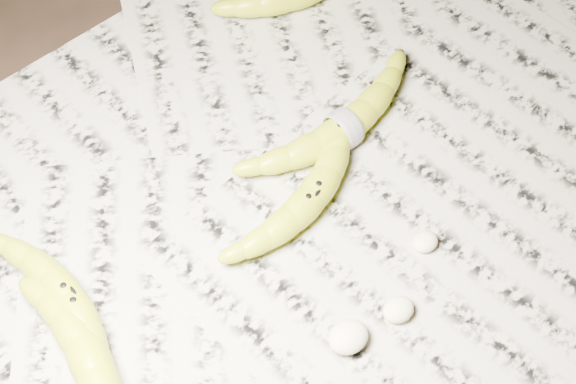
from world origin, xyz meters
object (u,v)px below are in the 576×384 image
banana_left_a (69,300)px  banana_center (311,195)px  banana_taped (344,127)px  banana_left_b (95,373)px

banana_left_a → banana_center: same height
banana_left_a → banana_taped: (0.32, 0.02, 0.00)m
banana_left_b → banana_center: banana_left_b is taller
banana_left_b → banana_taped: size_ratio=0.92×
banana_left_a → banana_taped: size_ratio=0.92×
banana_left_a → banana_center: size_ratio=1.04×
banana_left_a → banana_taped: banana_taped is taller
banana_left_a → banana_left_b: banana_left_b is taller
banana_left_b → banana_taped: banana_left_b is taller
banana_center → banana_left_a: bearing=151.9°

